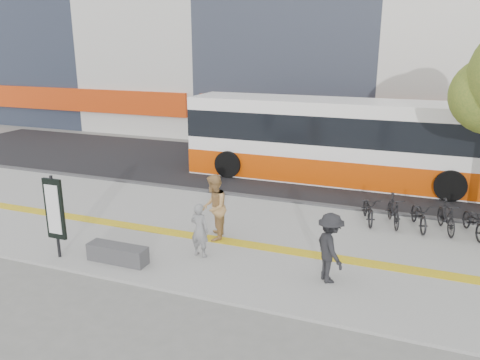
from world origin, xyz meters
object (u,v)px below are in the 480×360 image
at_px(seated_woman, 200,230).
at_px(bus, 338,143).
at_px(signboard, 54,210).
at_px(pedestrian_tan, 214,207).
at_px(pedestrian_dark, 330,248).
at_px(bench, 118,254).

bearing_deg(seated_woman, bus, -93.34).
relative_size(signboard, bus, 0.18).
height_order(pedestrian_tan, pedestrian_dark, pedestrian_tan).
bearing_deg(pedestrian_dark, pedestrian_tan, 34.92).
xyz_separation_m(signboard, pedestrian_dark, (6.80, 1.25, -0.45)).
xyz_separation_m(bench, signboard, (-1.60, -0.31, 1.06)).
height_order(signboard, pedestrian_dark, signboard).
distance_m(bus, pedestrian_tan, 7.76).
relative_size(bench, pedestrian_tan, 0.85).
bearing_deg(bus, pedestrian_dark, -80.88).
height_order(bench, seated_woman, seated_woman).
distance_m(signboard, pedestrian_dark, 6.93).
bearing_deg(pedestrian_dark, signboard, 65.75).
relative_size(bench, bus, 0.13).
relative_size(bench, pedestrian_dark, 0.96).
relative_size(bench, signboard, 0.73).
bearing_deg(bus, bench, -111.35).
bearing_deg(pedestrian_tan, seated_woman, -10.69).
bearing_deg(bus, seated_woman, -103.00).
bearing_deg(signboard, bus, 61.68).
distance_m(bus, pedestrian_dark, 8.90).
bearing_deg(pedestrian_tan, signboard, -68.67).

